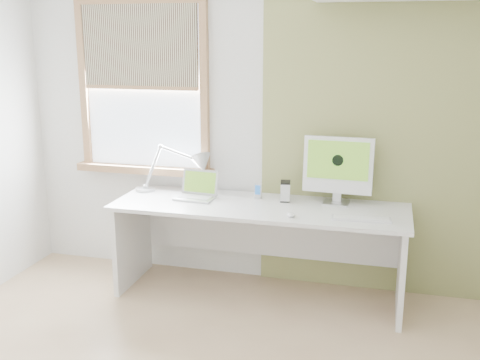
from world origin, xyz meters
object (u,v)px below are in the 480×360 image
(desk_lamp, at_px, (191,167))
(laptop, at_px, (197,191))
(desk, at_px, (261,227))
(imac, at_px, (338,166))
(external_drive, at_px, (285,191))

(desk_lamp, distance_m, laptop, 0.26)
(desk, relative_size, desk_lamp, 3.18)
(imac, bearing_deg, laptop, -173.07)
(external_drive, bearing_deg, desk_lamp, 173.19)
(desk, height_order, desk_lamp, desk_lamp)
(imac, bearing_deg, desk, -165.27)
(desk, relative_size, laptop, 7.01)
(desk_lamp, xyz_separation_m, laptop, (0.11, -0.18, -0.15))
(desk, bearing_deg, imac, 14.73)
(desk, height_order, external_drive, external_drive)
(external_drive, bearing_deg, imac, 6.01)
(desk, bearing_deg, desk_lamp, 162.42)
(external_drive, relative_size, imac, 0.29)
(desk_lamp, bearing_deg, desk, -17.58)
(desk_lamp, distance_m, imac, 1.18)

